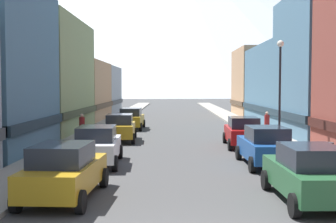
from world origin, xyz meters
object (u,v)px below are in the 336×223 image
(car_right_0, at_px, (309,173))
(car_right_1, at_px, (266,146))
(car_left_0, at_px, (64,171))
(car_left_1, at_px, (97,145))
(car_right_2, at_px, (243,132))
(streetlamp_right, at_px, (280,79))
(pedestrian_1, at_px, (267,124))
(trash_bin_right, at_px, (327,153))
(pedestrian_0, at_px, (82,127))
(car_left_2, at_px, (120,127))
(car_left_3, at_px, (131,119))

(car_right_0, bearing_deg, car_right_1, 90.00)
(car_left_0, height_order, car_right_0, same)
(car_left_1, bearing_deg, car_right_0, -40.47)
(car_right_2, bearing_deg, car_right_0, -89.99)
(car_right_0, distance_m, car_right_1, 6.31)
(car_left_0, xyz_separation_m, streetlamp_right, (9.15, 9.88, 3.09))
(pedestrian_1, bearing_deg, car_right_0, -97.97)
(car_right_2, bearing_deg, trash_bin_right, -69.50)
(car_right_0, xyz_separation_m, car_right_2, (-0.00, 12.60, 0.00))
(car_left_0, distance_m, streetlamp_right, 13.82)
(car_right_0, height_order, car_right_2, same)
(pedestrian_0, xyz_separation_m, pedestrian_1, (12.50, 2.33, 0.01))
(pedestrian_0, xyz_separation_m, streetlamp_right, (11.60, -4.94, 3.08))
(pedestrian_0, bearing_deg, car_left_1, -74.21)
(car_left_1, distance_m, pedestrian_1, 14.91)
(car_right_0, relative_size, car_right_2, 1.00)
(car_left_1, bearing_deg, pedestrian_1, 47.62)
(car_left_0, distance_m, car_right_0, 7.61)
(car_right_2, bearing_deg, car_left_0, -121.81)
(car_right_2, height_order, pedestrian_1, pedestrian_1)
(car_right_1, relative_size, car_right_2, 1.00)
(car_left_2, relative_size, car_right_2, 1.01)
(car_left_2, xyz_separation_m, car_left_3, (-0.00, 8.08, 0.00))
(car_left_3, relative_size, streetlamp_right, 0.76)
(car_left_2, relative_size, car_right_0, 1.01)
(car_left_0, relative_size, trash_bin_right, 4.57)
(car_left_1, bearing_deg, trash_bin_right, -3.98)
(trash_bin_right, bearing_deg, car_right_1, 168.30)
(car_right_1, xyz_separation_m, pedestrian_1, (2.45, 11.19, 0.02))
(car_left_2, height_order, streetlamp_right, streetlamp_right)
(car_right_2, distance_m, streetlamp_right, 4.19)
(car_left_3, distance_m, streetlamp_right, 16.27)
(car_left_3, bearing_deg, streetlamp_right, -55.06)
(car_right_0, relative_size, trash_bin_right, 4.53)
(car_left_0, height_order, streetlamp_right, streetlamp_right)
(car_right_0, bearing_deg, car_left_2, 116.49)
(streetlamp_right, bearing_deg, trash_bin_right, -77.32)
(car_right_2, bearing_deg, car_left_3, 125.33)
(car_right_0, distance_m, car_right_2, 12.60)
(car_left_0, height_order, car_right_2, same)
(car_right_1, xyz_separation_m, car_right_2, (-0.00, 6.30, 0.00))
(car_left_0, bearing_deg, pedestrian_0, 99.38)
(trash_bin_right, bearing_deg, streetlamp_right, 102.68)
(pedestrian_0, bearing_deg, trash_bin_right, -36.67)
(car_left_2, xyz_separation_m, car_right_0, (7.60, -15.24, 0.00))
(car_left_1, xyz_separation_m, car_right_2, (7.60, 6.12, 0.00))
(car_left_3, bearing_deg, car_left_2, -89.97)
(car_right_0, height_order, pedestrian_0, pedestrian_0)
(car_right_0, bearing_deg, car_left_1, 139.53)
(car_left_0, bearing_deg, streetlamp_right, 47.18)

